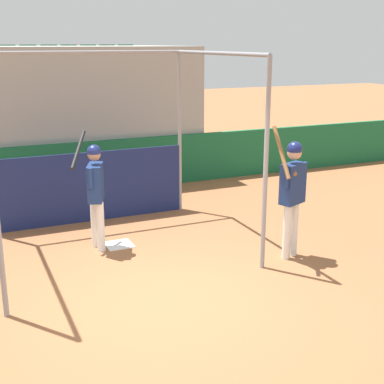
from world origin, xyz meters
TOP-DOWN VIEW (x-y plane):
  - ground_plane at (0.00, 0.00)m, footprint 60.00×60.00m
  - outfield_wall at (0.00, 5.62)m, footprint 24.00×0.12m
  - bleacher_section at (0.00, 7.68)m, footprint 6.50×4.00m
  - batting_cage at (-0.10, 3.04)m, footprint 3.78×3.32m
  - home_plate at (0.02, 2.16)m, footprint 0.44×0.44m
  - player_batter at (-0.34, 2.17)m, footprint 0.57×0.97m
  - player_waiting at (2.36, 0.56)m, footprint 0.63×0.58m

SIDE VIEW (x-z plane):
  - ground_plane at x=0.00m, z-range 0.00..0.00m
  - home_plate at x=0.02m, z-range 0.00..0.02m
  - outfield_wall at x=0.00m, z-range 0.00..1.17m
  - player_batter at x=-0.34m, z-range 0.12..2.01m
  - player_waiting at x=2.36m, z-range 0.09..2.20m
  - batting_cage at x=-0.10m, z-range -0.29..2.88m
  - bleacher_section at x=0.00m, z-range -0.01..3.25m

